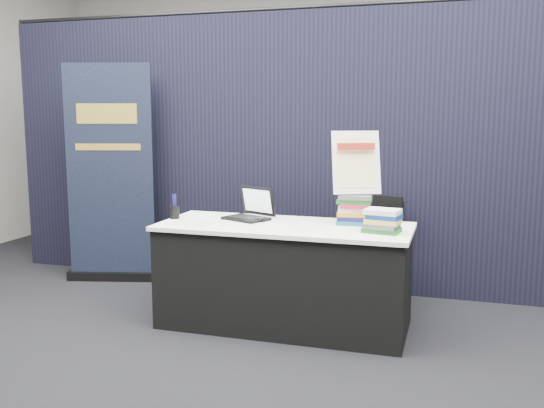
{
  "coord_description": "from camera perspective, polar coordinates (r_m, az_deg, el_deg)",
  "views": [
    {
      "loc": [
        1.17,
        -3.54,
        1.54
      ],
      "look_at": [
        -0.09,
        0.55,
        0.89
      ],
      "focal_mm": 40.0,
      "sensor_mm": 36.0,
      "label": 1
    }
  ],
  "objects": [
    {
      "name": "floor",
      "position": [
        4.03,
        -1.09,
        -13.87
      ],
      "size": [
        8.0,
        8.0,
        0.0
      ],
      "primitive_type": "plane",
      "color": "black",
      "rests_on": "ground"
    },
    {
      "name": "wall_back",
      "position": [
        7.63,
        8.47,
        10.08
      ],
      "size": [
        8.0,
        0.02,
        3.5
      ],
      "primitive_type": "cube",
      "color": "#A5A39C",
      "rests_on": "floor"
    },
    {
      "name": "drape_partition",
      "position": [
        5.28,
        4.34,
        4.87
      ],
      "size": [
        6.0,
        0.08,
        2.4
      ],
      "primitive_type": "cube",
      "color": "black",
      "rests_on": "floor"
    },
    {
      "name": "display_table",
      "position": [
        4.41,
        1.15,
        -6.73
      ],
      "size": [
        1.8,
        0.75,
        0.75
      ],
      "color": "black",
      "rests_on": "floor"
    },
    {
      "name": "laptop",
      "position": [
        4.54,
        -2.29,
        -0.72
      ],
      "size": [
        0.38,
        0.36,
        0.24
      ],
      "rotation": [
        0.0,
        0.0,
        -0.41
      ],
      "color": "black",
      "rests_on": "display_table"
    },
    {
      "name": "mouse",
      "position": [
        4.44,
        -1.1,
        -1.45
      ],
      "size": [
        0.1,
        0.13,
        0.04
      ],
      "primitive_type": "ellipsoid",
      "rotation": [
        0.0,
        0.0,
        0.3
      ],
      "color": "black",
      "rests_on": "display_table"
    },
    {
      "name": "brochure_left",
      "position": [
        4.41,
        -7.6,
        -1.81
      ],
      "size": [
        0.34,
        0.27,
        0.0
      ],
      "primitive_type": "cube",
      "rotation": [
        0.0,
        0.0,
        -0.13
      ],
      "color": "silver",
      "rests_on": "display_table"
    },
    {
      "name": "brochure_mid",
      "position": [
        4.3,
        -7.13,
        -2.05
      ],
      "size": [
        0.3,
        0.24,
        0.0
      ],
      "primitive_type": "cube",
      "rotation": [
        0.0,
        0.0,
        -0.24
      ],
      "color": "white",
      "rests_on": "display_table"
    },
    {
      "name": "brochure_right",
      "position": [
        4.4,
        -2.99,
        -1.75
      ],
      "size": [
        0.4,
        0.36,
        0.0
      ],
      "primitive_type": "cube",
      "rotation": [
        0.0,
        0.0,
        0.47
      ],
      "color": "silver",
      "rests_on": "display_table"
    },
    {
      "name": "pen_cup",
      "position": [
        4.62,
        -9.16,
        -0.78
      ],
      "size": [
        0.09,
        0.09,
        0.09
      ],
      "primitive_type": "cylinder",
      "rotation": [
        0.0,
        0.0,
        0.25
      ],
      "color": "black",
      "rests_on": "display_table"
    },
    {
      "name": "book_stack_tall",
      "position": [
        4.37,
        7.77,
        -0.51
      ],
      "size": [
        0.24,
        0.2,
        0.21
      ],
      "rotation": [
        0.0,
        0.0,
        0.11
      ],
      "color": "#175457",
      "rests_on": "display_table"
    },
    {
      "name": "book_stack_short",
      "position": [
        4.09,
        10.44,
        -1.57
      ],
      "size": [
        0.25,
        0.22,
        0.16
      ],
      "rotation": [
        0.0,
        0.0,
        -0.23
      ],
      "color": "#1A631C",
      "rests_on": "display_table"
    },
    {
      "name": "info_sign",
      "position": [
        4.36,
        7.92,
        3.84
      ],
      "size": [
        0.37,
        0.25,
        0.47
      ],
      "rotation": [
        0.0,
        0.0,
        0.4
      ],
      "color": "black",
      "rests_on": "book_stack_tall"
    },
    {
      "name": "pullup_banner",
      "position": [
        5.7,
        -14.97,
        1.61
      ],
      "size": [
        0.84,
        0.31,
        1.98
      ],
      "rotation": [
        0.0,
        0.0,
        0.25
      ],
      "color": "black",
      "rests_on": "floor"
    },
    {
      "name": "stacking_chair",
      "position": [
        4.96,
        9.8,
        -3.84
      ],
      "size": [
        0.46,
        0.47,
        0.87
      ],
      "rotation": [
        0.0,
        0.0,
        -0.19
      ],
      "color": "black",
      "rests_on": "floor"
    }
  ]
}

